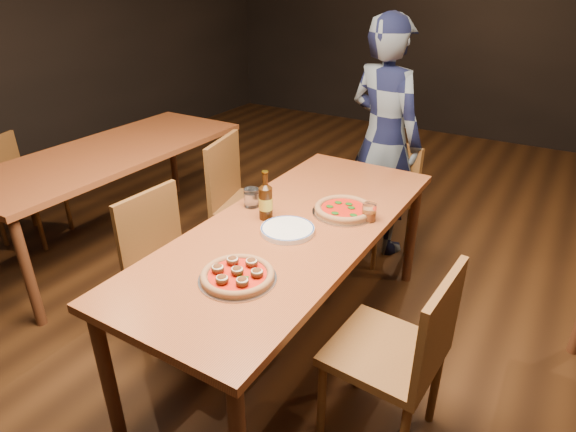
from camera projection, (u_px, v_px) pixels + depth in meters
The scene contains 15 objects.
ground at pixel (293, 342), 2.73m from camera, with size 9.00×9.00×0.00m, color black.
table_main at pixel (293, 237), 2.42m from camera, with size 0.80×2.00×0.75m.
table_left at pixel (111, 159), 3.44m from camera, with size 0.80×2.00×0.75m.
chair_main_nw at pixel (179, 270), 2.57m from camera, with size 0.42×0.42×0.89m, color brown, non-canonical shape.
chair_main_sw at pixel (254, 206), 3.20m from camera, with size 0.45×0.45×0.97m, color brown, non-canonical shape.
chair_main_e at pixel (384, 350), 2.00m from camera, with size 0.43×0.43×0.93m, color brown, non-canonical shape.
chair_end at pixel (377, 200), 3.42m from camera, with size 0.40×0.40×0.86m, color brown, non-canonical shape.
chair_nbr_left at pixel (28, 188), 3.63m from camera, with size 0.39×0.39×0.84m, color brown, non-canonical shape.
pizza_meatball at pixel (237, 275), 1.95m from camera, with size 0.32×0.32×0.06m.
pizza_margherita at pixel (344, 209), 2.50m from camera, with size 0.33×0.33×0.04m.
plate_stack at pixel (288, 230), 2.31m from camera, with size 0.26×0.26×0.03m, color white.
beer_bottle at pixel (266, 202), 2.41m from camera, with size 0.07×0.07×0.25m.
water_glass at pixel (251, 198), 2.56m from camera, with size 0.08×0.08×0.10m, color white.
amber_glass at pixel (369, 212), 2.41m from camera, with size 0.07×0.07×0.09m, color #9F4512.
diner at pixel (384, 139), 3.37m from camera, with size 0.61×0.40×1.66m, color black.
Camera 1 is at (1.08, -1.82, 1.86)m, focal length 30.00 mm.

